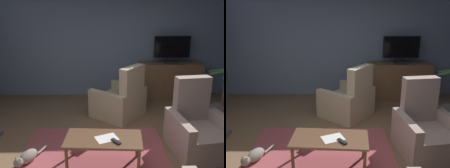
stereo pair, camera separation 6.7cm
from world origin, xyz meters
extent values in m
cube|color=brown|center=(0.00, 0.00, -0.02)|extent=(6.51, 6.39, 0.04)
cube|color=slate|center=(0.00, 2.95, 1.40)|extent=(6.51, 0.10, 2.80)
cube|color=#9E474C|center=(-0.37, 0.15, 0.01)|extent=(2.26, 1.65, 0.01)
cube|color=#4A3523|center=(1.39, 2.60, 0.03)|extent=(1.49, 0.39, 0.06)
cube|color=brown|center=(1.39, 2.60, 0.46)|extent=(1.55, 0.45, 0.91)
sphere|color=tan|center=(1.11, 2.36, 0.50)|extent=(0.03, 0.03, 0.03)
sphere|color=tan|center=(1.67, 2.36, 0.50)|extent=(0.03, 0.03, 0.03)
cube|color=black|center=(1.39, 2.55, 0.94)|extent=(0.31, 0.20, 0.06)
cylinder|color=black|center=(1.39, 2.55, 1.01)|extent=(0.04, 0.04, 0.08)
cube|color=black|center=(1.39, 2.55, 1.31)|extent=(0.86, 0.05, 0.52)
cube|color=black|center=(1.39, 2.52, 1.31)|extent=(0.82, 0.01, 0.48)
cube|color=brown|center=(-0.22, -0.15, 0.44)|extent=(1.11, 0.61, 0.03)
cylinder|color=brown|center=(0.28, 0.03, 0.21)|extent=(0.04, 0.04, 0.42)
cylinder|color=brown|center=(-0.69, 0.10, 0.21)|extent=(0.04, 0.04, 0.42)
cylinder|color=brown|center=(0.25, -0.40, 0.21)|extent=(0.04, 0.04, 0.42)
cylinder|color=brown|center=(-0.72, -0.34, 0.21)|extent=(0.04, 0.04, 0.42)
cube|color=black|center=(-0.05, -0.27, 0.46)|extent=(0.14, 0.17, 0.02)
cube|color=silver|center=(-0.17, -0.17, 0.45)|extent=(0.36, 0.32, 0.01)
cube|color=#A3897F|center=(1.28, 0.19, 0.20)|extent=(0.68, 0.96, 0.40)
cube|color=#A3897F|center=(1.23, 0.54, 0.77)|extent=(0.59, 0.26, 0.73)
cube|color=#A3897F|center=(1.62, 0.24, 0.30)|extent=(0.25, 0.90, 0.60)
cube|color=#A3897F|center=(0.93, 0.14, 0.30)|extent=(0.25, 0.90, 0.60)
cube|color=tan|center=(0.07, 1.61, 0.20)|extent=(1.09, 1.05, 0.40)
cube|color=tan|center=(0.34, 1.40, 0.75)|extent=(0.55, 0.64, 0.70)
cube|color=tan|center=(-0.17, 1.30, 0.30)|extent=(0.76, 0.63, 0.60)
cube|color=tan|center=(0.31, 1.93, 0.30)|extent=(0.76, 0.63, 0.60)
cube|color=white|center=(0.39, 1.36, 1.01)|extent=(0.27, 0.33, 0.24)
cylinder|color=slate|center=(2.22, 1.42, 0.13)|extent=(0.39, 0.39, 0.26)
cube|color=#4C8E47|center=(2.13, 1.61, 0.97)|extent=(0.25, 0.41, 0.15)
cube|color=#4C8E47|center=(2.05, 1.43, 0.97)|extent=(0.35, 0.10, 0.10)
ellipsoid|color=gray|center=(-1.34, -0.03, 0.09)|extent=(0.29, 0.37, 0.18)
sphere|color=gray|center=(-1.42, -0.22, 0.11)|extent=(0.13, 0.13, 0.13)
cone|color=gray|center=(-1.38, -0.23, 0.18)|extent=(0.04, 0.04, 0.04)
cone|color=gray|center=(-1.45, -0.21, 0.18)|extent=(0.04, 0.04, 0.04)
cylinder|color=gray|center=(-1.20, 0.20, 0.05)|extent=(0.12, 0.22, 0.05)
camera|label=1|loc=(-0.17, -3.17, 2.19)|focal=38.91mm
camera|label=2|loc=(-0.10, -3.17, 2.19)|focal=38.91mm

